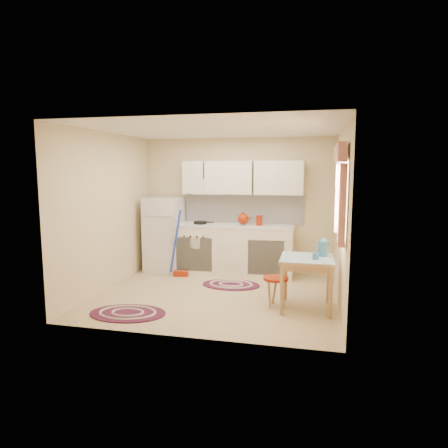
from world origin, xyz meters
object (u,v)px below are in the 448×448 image
(fridge, at_px, (164,234))
(stool, at_px, (276,292))
(table, at_px, (306,284))
(base_cabinets, at_px, (231,250))

(fridge, relative_size, stool, 3.33)
(table, bearing_deg, base_cabinets, 130.83)
(fridge, height_order, base_cabinets, fridge)
(fridge, xyz_separation_m, table, (2.69, -1.57, -0.34))
(base_cabinets, height_order, stool, base_cabinets)
(table, bearing_deg, stool, 178.81)
(base_cabinets, relative_size, stool, 5.36)
(fridge, relative_size, table, 1.94)
(base_cabinets, xyz_separation_m, stool, (0.98, -1.61, -0.23))
(base_cabinets, xyz_separation_m, table, (1.40, -1.62, -0.08))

